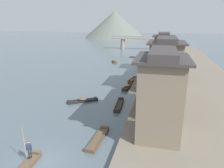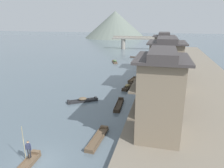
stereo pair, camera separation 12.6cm
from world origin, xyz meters
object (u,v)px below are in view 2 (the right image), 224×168
at_px(boat_moored_third, 139,57).
at_px(boat_midriver_drifting, 128,87).
at_px(boat_moored_far, 133,80).
at_px(house_waterfront_end, 164,53).
at_px(boatman_person, 28,147).
at_px(boat_moored_nearest, 119,105).
at_px(boat_midriver_upstream, 98,139).
at_px(house_waterfront_tall, 165,64).
at_px(stone_bridge, 140,41).
at_px(house_waterfront_second, 161,85).
at_px(house_waterfront_far, 163,52).
at_px(house_waterfront_nearest, 160,94).
at_px(boat_moored_second, 83,100).
at_px(boat_upstream_distant, 115,62).
at_px(house_waterfront_narrow, 163,63).
at_px(boat_crossing_west, 144,63).

distance_m(boat_moored_third, boat_midriver_drifting, 33.07).
bearing_deg(boat_moored_far, house_waterfront_end, 69.22).
relative_size(boatman_person, boat_moored_far, 0.81).
distance_m(boatman_person, boat_moored_far, 28.62).
height_order(boat_moored_nearest, house_waterfront_end, house_waterfront_end).
relative_size(boat_moored_nearest, boat_midriver_drifting, 1.10).
xyz_separation_m(boat_moored_far, boat_midriver_upstream, (-0.27, -23.31, 0.01)).
distance_m(boat_midriver_drifting, house_waterfront_end, 21.89).
bearing_deg(boat_moored_third, house_waterfront_end, -56.78).
bearing_deg(house_waterfront_end, house_waterfront_tall, -89.03).
bearing_deg(stone_bridge, house_waterfront_tall, -78.95).
xyz_separation_m(house_waterfront_second, house_waterfront_far, (-0.11, 22.29, 1.32)).
relative_size(boat_moored_nearest, house_waterfront_nearest, 0.55).
distance_m(house_waterfront_tall, stone_bridge, 55.02).
bearing_deg(boat_moored_far, house_waterfront_tall, -43.96).
xyz_separation_m(boat_moored_second, boat_midriver_drifting, (5.55, 8.27, 0.02)).
distance_m(boat_moored_second, house_waterfront_second, 12.00).
height_order(boat_upstream_distant, house_waterfront_narrow, house_waterfront_narrow).
relative_size(boatman_person, boat_moored_second, 0.69).
height_order(boat_moored_nearest, boat_upstream_distant, boat_upstream_distant).
relative_size(boat_moored_third, stone_bridge, 0.24).
xyz_separation_m(boat_moored_nearest, house_waterfront_second, (5.76, 0.40, 3.43)).
bearing_deg(house_waterfront_tall, stone_bridge, 101.05).
distance_m(house_waterfront_second, house_waterfront_tall, 7.80).
height_order(boat_moored_far, boat_crossing_west, boat_moored_far).
xyz_separation_m(boat_midriver_upstream, house_waterfront_far, (5.93, 31.93, 4.78)).
relative_size(house_waterfront_narrow, house_waterfront_far, 0.95).
height_order(boat_moored_nearest, boat_moored_third, boat_moored_nearest).
xyz_separation_m(boat_upstream_distant, house_waterfront_far, (13.63, -8.89, 4.63)).
relative_size(boat_midriver_drifting, house_waterfront_tall, 0.50).
height_order(boat_midriver_drifting, house_waterfront_nearest, house_waterfront_nearest).
bearing_deg(house_waterfront_second, boatman_person, -126.45).
height_order(boat_moored_far, boat_upstream_distant, boat_upstream_distant).
height_order(boat_moored_nearest, boat_midriver_upstream, boat_moored_nearest).
bearing_deg(house_waterfront_end, boat_moored_third, 123.22).
bearing_deg(boat_moored_second, stone_bridge, 88.69).
height_order(house_waterfront_second, house_waterfront_narrow, same).
relative_size(boat_moored_nearest, boat_upstream_distant, 1.14).
xyz_separation_m(house_waterfront_second, stone_bridge, (-10.11, 61.67, -0.02)).
xyz_separation_m(boatman_person, house_waterfront_nearest, (10.63, 6.91, 3.34)).
distance_m(boat_midriver_drifting, house_waterfront_narrow, 9.75).
xyz_separation_m(house_waterfront_tall, house_waterfront_narrow, (-0.41, 7.53, -1.30)).
distance_m(house_waterfront_second, house_waterfront_narrow, 15.22).
relative_size(boat_upstream_distant, house_waterfront_far, 0.48).
height_order(boat_crossing_west, house_waterfront_end, house_waterfront_end).
distance_m(boatman_person, house_waterfront_narrow, 31.64).
distance_m(boat_moored_third, stone_bridge, 20.77).
relative_size(boat_midriver_drifting, boat_crossing_west, 1.08).
relative_size(house_waterfront_nearest, house_waterfront_end, 1.13).
xyz_separation_m(boat_crossing_west, house_waterfront_tall, (5.67, -24.98, 4.77)).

